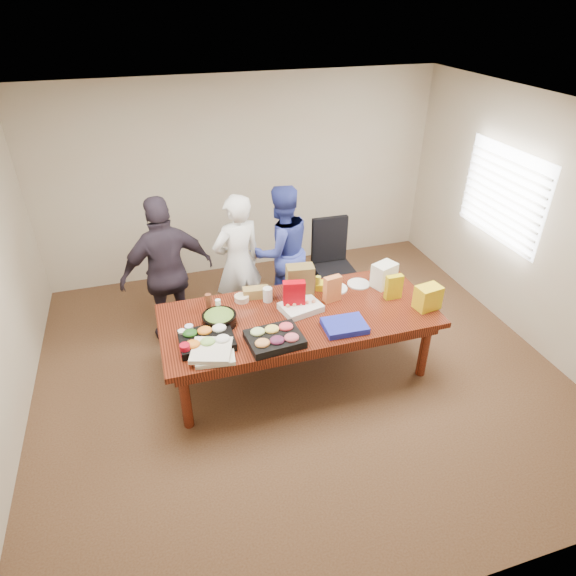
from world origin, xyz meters
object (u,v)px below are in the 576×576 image
object	(u,v)px
person_center	(238,263)
conference_table	(298,343)
sheet_cake	(301,307)
salad_bowl	(219,319)
office_chair	(335,268)
person_right	(281,251)

from	to	relation	value
person_center	conference_table	bearing A→B (deg)	93.63
conference_table	person_center	world-z (taller)	person_center
sheet_cake	salad_bowl	world-z (taller)	salad_bowl
conference_table	salad_bowl	bearing A→B (deg)	175.88
office_chair	sheet_cake	world-z (taller)	office_chair
conference_table	office_chair	distance (m)	1.40
conference_table	person_center	size ratio (longest dim) A/B	1.66
conference_table	person_right	xyz separation A→B (m)	(0.18, 1.23, 0.46)
office_chair	sheet_cake	size ratio (longest dim) A/B	2.76
person_center	sheet_cake	xyz separation A→B (m)	(0.44, -1.01, -0.06)
conference_table	person_right	bearing A→B (deg)	81.90
person_right	salad_bowl	bearing A→B (deg)	37.90
person_right	person_center	bearing A→B (deg)	4.06
sheet_cake	office_chair	bearing A→B (deg)	39.39
salad_bowl	person_right	bearing A→B (deg)	50.12
office_chair	sheet_cake	xyz separation A→B (m)	(-0.81, -1.05, 0.23)
sheet_cake	salad_bowl	xyz separation A→B (m)	(-0.84, 0.00, 0.02)
person_center	person_right	world-z (taller)	person_center
conference_table	sheet_cake	bearing A→B (deg)	54.78
conference_table	person_right	size ratio (longest dim) A/B	1.68
conference_table	person_right	world-z (taller)	person_right
person_center	person_right	size ratio (longest dim) A/B	1.01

